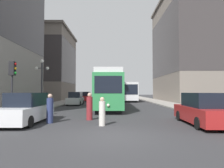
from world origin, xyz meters
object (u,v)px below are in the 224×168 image
object	(u,v)px
parked_car_left_mid	(28,109)
traffic_light_near_left	(13,74)
parked_car_right_far	(203,110)
parked_car_left_near	(86,97)
pedestrian_crossing_near	(103,112)
pedestrian_on_sidewalk	(51,109)
streetcar	(110,90)
pedestrian_crossing_far	(90,107)
lamp_post_left_near	(43,76)
parked_car_left_far	(76,99)
transit_bus	(128,91)

from	to	relation	value
parked_car_left_mid	traffic_light_near_left	world-z (taller)	traffic_light_near_left
parked_car_right_far	parked_car_left_near	bearing A→B (deg)	-66.71
parked_car_left_near	pedestrian_crossing_near	xyz separation A→B (m)	(4.58, -26.45, -0.11)
parked_car_right_far	pedestrian_on_sidewalk	size ratio (longest dim) A/B	2.81
streetcar	parked_car_left_near	distance (m)	16.25
streetcar	parked_car_left_mid	size ratio (longest dim) A/B	2.68
pedestrian_on_sidewalk	parked_car_left_mid	bearing A→B (deg)	56.27
pedestrian_crossing_far	lamp_post_left_near	size ratio (longest dim) A/B	0.36
streetcar	pedestrian_crossing_far	bearing A→B (deg)	-97.63
parked_car_left_far	pedestrian_on_sidewalk	world-z (taller)	parked_car_left_far
streetcar	pedestrian_crossing_near	world-z (taller)	streetcar
transit_bus	parked_car_left_mid	world-z (taller)	transit_bus
transit_bus	parked_car_left_near	bearing A→B (deg)	-173.83
pedestrian_crossing_near	lamp_post_left_near	bearing A→B (deg)	35.37
traffic_light_near_left	pedestrian_on_sidewalk	bearing A→B (deg)	-26.29
parked_car_left_mid	pedestrian_on_sidewalk	bearing A→B (deg)	-0.80
pedestrian_on_sidewalk	streetcar	bearing A→B (deg)	-51.48
traffic_light_near_left	lamp_post_left_near	bearing A→B (deg)	92.05
parked_car_left_near	parked_car_right_far	world-z (taller)	same
parked_car_right_far	pedestrian_on_sidewalk	xyz separation A→B (m)	(-8.89, 0.58, -0.03)
parked_car_left_far	pedestrian_crossing_far	world-z (taller)	parked_car_left_far
parked_car_left_mid	streetcar	bearing A→B (deg)	64.63
parked_car_right_far	lamp_post_left_near	xyz separation A→B (m)	(-12.19, 8.19, 2.60)
parked_car_right_far	pedestrian_on_sidewalk	world-z (taller)	parked_car_right_far
streetcar	parked_car_left_near	world-z (taller)	streetcar
parked_car_right_far	pedestrian_crossing_far	world-z (taller)	parked_car_right_far
parked_car_left_far	lamp_post_left_near	distance (m)	8.46
pedestrian_crossing_near	pedestrian_on_sidewalk	size ratio (longest dim) A/B	0.90
transit_bus	pedestrian_on_sidewalk	size ratio (longest dim) A/B	7.28
parked_car_left_far	pedestrian_crossing_near	bearing A→B (deg)	-74.01
streetcar	pedestrian_crossing_far	size ratio (longest dim) A/B	7.21
streetcar	traffic_light_near_left	xyz separation A→B (m)	(-6.55, -8.60, 0.97)
pedestrian_crossing_far	lamp_post_left_near	world-z (taller)	lamp_post_left_near
streetcar	pedestrian_crossing_near	distance (m)	11.08
pedestrian_crossing_near	parked_car_left_near	bearing A→B (deg)	7.83
parked_car_left_mid	traffic_light_near_left	xyz separation A→B (m)	(-1.68, 1.49, 2.23)
pedestrian_crossing_near	pedestrian_on_sidewalk	distance (m)	3.30
lamp_post_left_near	pedestrian_crossing_far	bearing A→B (deg)	-48.91
streetcar	parked_car_left_far	size ratio (longest dim) A/B	3.07
transit_bus	parked_car_left_near	world-z (taller)	transit_bus
traffic_light_near_left	parked_car_left_mid	bearing A→B (deg)	-41.59
parked_car_left_mid	lamp_post_left_near	size ratio (longest dim) A/B	0.97
transit_bus	pedestrian_crossing_near	bearing A→B (deg)	-98.02
parked_car_left_far	pedestrian_on_sidewalk	size ratio (longest dim) A/B	2.41
streetcar	lamp_post_left_near	world-z (taller)	lamp_post_left_near
streetcar	parked_car_left_mid	bearing A→B (deg)	-115.41
transit_bus	pedestrian_crossing_far	bearing A→B (deg)	-100.76
parked_car_left_near	pedestrian_on_sidewalk	distance (m)	25.61
pedestrian_crossing_near	parked_car_right_far	bearing A→B (deg)	-89.05
traffic_light_near_left	lamp_post_left_near	distance (m)	6.10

